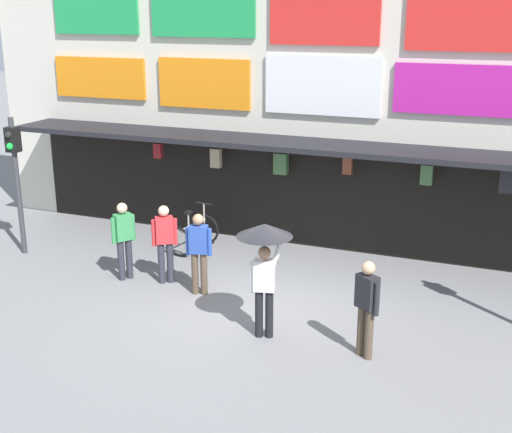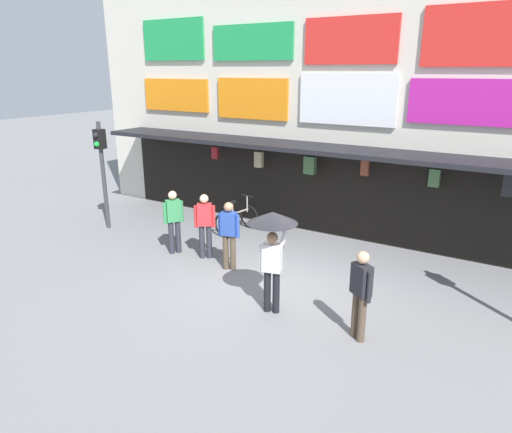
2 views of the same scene
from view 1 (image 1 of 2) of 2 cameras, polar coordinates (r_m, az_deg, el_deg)
The scene contains 9 objects.
ground_plane at distance 12.91m, azimuth 0.05°, elevation -8.12°, with size 80.00×80.00×0.00m, color slate.
shopfront at distance 16.07m, azimuth 6.26°, elevation 11.55°, with size 18.00×2.60×8.00m.
traffic_light_near at distance 16.25m, azimuth -19.66°, elevation 4.19°, with size 0.30×0.34×3.20m.
bicycle_parked at distance 16.08m, azimuth -5.33°, elevation -1.46°, with size 0.89×1.26×1.05m.
pedestrian_in_blue at distance 14.38m, azimuth -11.10°, elevation -1.68°, with size 0.38×0.45×1.68m.
pedestrian_in_red at distance 11.14m, azimuth 9.31°, elevation -7.28°, with size 0.46×0.38×1.68m.
pedestrian_in_black at distance 14.05m, azimuth -7.71°, elevation -1.95°, with size 0.46×0.38×1.68m.
pedestrian_in_purple at distance 13.42m, azimuth -4.85°, elevation -2.79°, with size 0.52×0.30×1.68m.
pedestrian_with_umbrella at distance 11.39m, azimuth 0.71°, elevation -2.72°, with size 0.96×0.96×2.08m.
Camera 1 is at (4.34, -10.82, 5.53)m, focal length 47.39 mm.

